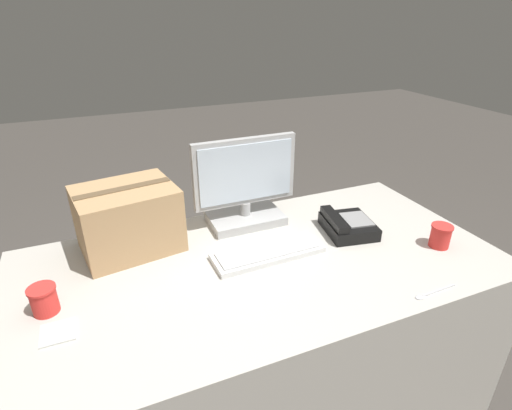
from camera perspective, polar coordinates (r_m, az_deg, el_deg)
ground_plane at (r=2.02m, az=0.57°, el=-25.76°), size 12.00×12.00×0.00m
office_desk at (r=1.74m, az=0.63°, el=-18.21°), size 1.80×0.90×0.74m
monitor at (r=1.70m, az=-1.54°, el=2.16°), size 0.45×0.20×0.38m
keyboard at (r=1.53m, az=1.74°, el=-6.81°), size 0.43×0.16×0.03m
desk_phone at (r=1.72m, az=12.88°, el=-2.84°), size 0.22×0.25×0.08m
paper_cup_left at (r=1.42m, az=-28.03°, el=-11.87°), size 0.08×0.08×0.09m
paper_cup_right at (r=1.73m, az=24.85°, el=-4.02°), size 0.08×0.08×0.09m
spoon at (r=1.47m, az=23.57°, el=-11.52°), size 0.17×0.03×0.00m
cardboard_box at (r=1.61m, az=-17.81°, el=-1.88°), size 0.40×0.34×0.25m
sticky_note_pad at (r=1.35m, az=-26.44°, el=-15.98°), size 0.10×0.10×0.01m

